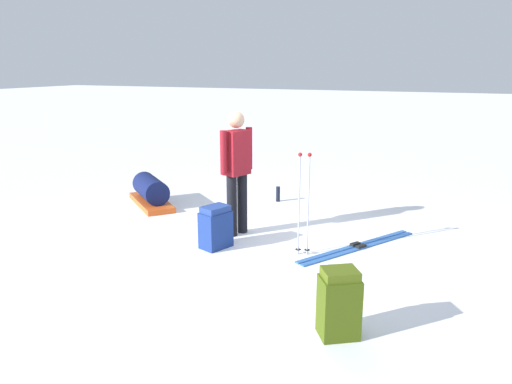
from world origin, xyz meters
The scene contains 8 objects.
ground_plane centered at (0.00, 0.00, 0.00)m, with size 80.00×80.00×0.00m, color white.
skier_standing centered at (0.39, -0.24, 0.95)m, with size 0.32×0.54×1.70m.
ski_pair_near centered at (-1.28, -0.37, 0.01)m, with size 1.17×1.80×0.05m.
backpack_large_dark centered at (-1.58, 1.85, 0.30)m, with size 0.42×0.41×0.62m.
backpack_bright centered at (0.41, 0.35, 0.27)m, with size 0.38×0.45×0.55m.
ski_poles_planted_near centered at (-0.69, 0.14, 0.72)m, with size 0.18×0.10×1.29m.
gear_sled centered at (2.35, -1.00, 0.22)m, with size 1.28×1.18×0.49m.
thermos_bottle centered at (0.47, -2.06, 0.13)m, with size 0.07×0.07×0.26m, color black.
Camera 1 is at (-2.46, 5.71, 2.30)m, focal length 34.86 mm.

